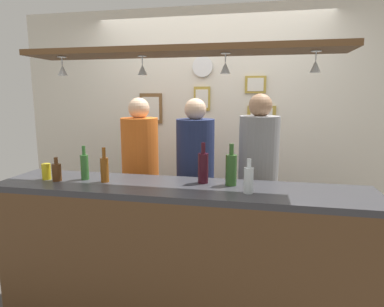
# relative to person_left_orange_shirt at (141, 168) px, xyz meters

# --- Properties ---
(ground_plane) EXTENTS (8.00, 8.00, 0.00)m
(ground_plane) POSITION_rel_person_left_orange_shirt_xyz_m (0.53, -0.29, -0.99)
(ground_plane) COLOR #4C4742
(back_wall) EXTENTS (4.40, 0.06, 2.60)m
(back_wall) POSITION_rel_person_left_orange_shirt_xyz_m (0.53, 0.81, 0.31)
(back_wall) COLOR silver
(back_wall) RESTS_ON ground_plane
(bar_counter) EXTENTS (2.70, 0.55, 1.03)m
(bar_counter) POSITION_rel_person_left_orange_shirt_xyz_m (0.53, -0.80, -0.30)
(bar_counter) COLOR #38383D
(bar_counter) RESTS_ON ground_plane
(overhead_glass_rack) EXTENTS (2.20, 0.36, 0.04)m
(overhead_glass_rack) POSITION_rel_person_left_orange_shirt_xyz_m (0.53, -0.59, 0.97)
(overhead_glass_rack) COLOR brown
(hanging_wineglass_far_left) EXTENTS (0.07, 0.07, 0.13)m
(hanging_wineglass_far_left) POSITION_rel_person_left_orange_shirt_xyz_m (-0.33, -0.64, 0.85)
(hanging_wineglass_far_left) COLOR silver
(hanging_wineglass_far_left) RESTS_ON overhead_glass_rack
(hanging_wineglass_left) EXTENTS (0.07, 0.07, 0.13)m
(hanging_wineglass_left) POSITION_rel_person_left_orange_shirt_xyz_m (0.25, -0.57, 0.85)
(hanging_wineglass_left) COLOR silver
(hanging_wineglass_left) RESTS_ON overhead_glass_rack
(hanging_wineglass_center_left) EXTENTS (0.07, 0.07, 0.13)m
(hanging_wineglass_center_left) POSITION_rel_person_left_orange_shirt_xyz_m (0.84, -0.61, 0.85)
(hanging_wineglass_center_left) COLOR silver
(hanging_wineglass_center_left) RESTS_ON overhead_glass_rack
(hanging_wineglass_center) EXTENTS (0.07, 0.07, 0.13)m
(hanging_wineglass_center) POSITION_rel_person_left_orange_shirt_xyz_m (1.41, -0.60, 0.85)
(hanging_wineglass_center) COLOR silver
(hanging_wineglass_center) RESTS_ON overhead_glass_rack
(person_left_orange_shirt) EXTENTS (0.34, 0.34, 1.64)m
(person_left_orange_shirt) POSITION_rel_person_left_orange_shirt_xyz_m (0.00, 0.00, 0.00)
(person_left_orange_shirt) COLOR #2D334C
(person_left_orange_shirt) RESTS_ON ground_plane
(person_middle_navy_shirt) EXTENTS (0.34, 0.34, 1.64)m
(person_middle_navy_shirt) POSITION_rel_person_left_orange_shirt_xyz_m (0.52, 0.00, -0.00)
(person_middle_navy_shirt) COLOR #2D334C
(person_middle_navy_shirt) RESTS_ON ground_plane
(person_right_grey_shirt) EXTENTS (0.34, 0.34, 1.68)m
(person_right_grey_shirt) POSITION_rel_person_left_orange_shirt_xyz_m (1.08, 0.00, 0.02)
(person_right_grey_shirt) COLOR #2D334C
(person_right_grey_shirt) RESTS_ON ground_plane
(bottle_beer_amber_tall) EXTENTS (0.06, 0.06, 0.26)m
(bottle_beer_amber_tall) POSITION_rel_person_left_orange_shirt_xyz_m (-0.03, -0.65, 0.14)
(bottle_beer_amber_tall) COLOR brown
(bottle_beer_amber_tall) RESTS_ON bar_counter
(bottle_wine_dark_red) EXTENTS (0.08, 0.08, 0.30)m
(bottle_wine_dark_red) POSITION_rel_person_left_orange_shirt_xyz_m (0.68, -0.53, 0.16)
(bottle_wine_dark_red) COLOR #380F19
(bottle_wine_dark_red) RESTS_ON bar_counter
(bottle_soda_clear) EXTENTS (0.06, 0.06, 0.23)m
(bottle_soda_clear) POSITION_rel_person_left_orange_shirt_xyz_m (1.02, -0.72, 0.13)
(bottle_soda_clear) COLOR silver
(bottle_soda_clear) RESTS_ON bar_counter
(bottle_beer_brown_stubby) EXTENTS (0.07, 0.07, 0.18)m
(bottle_beer_brown_stubby) POSITION_rel_person_left_orange_shirt_xyz_m (-0.40, -0.69, 0.11)
(bottle_beer_brown_stubby) COLOR #512D14
(bottle_beer_brown_stubby) RESTS_ON bar_counter
(bottle_champagne_green) EXTENTS (0.08, 0.08, 0.30)m
(bottle_champagne_green) POSITION_rel_person_left_orange_shirt_xyz_m (0.89, -0.55, 0.16)
(bottle_champagne_green) COLOR #2D5623
(bottle_champagne_green) RESTS_ON bar_counter
(bottle_beer_green_import) EXTENTS (0.06, 0.06, 0.26)m
(bottle_beer_green_import) POSITION_rel_person_left_orange_shirt_xyz_m (-0.22, -0.61, 0.14)
(bottle_beer_green_import) COLOR #336B2D
(bottle_beer_green_import) RESTS_ON bar_counter
(drink_can) EXTENTS (0.07, 0.07, 0.12)m
(drink_can) POSITION_rel_person_left_orange_shirt_xyz_m (-0.51, -0.67, 0.10)
(drink_can) COLOR yellow
(drink_can) RESTS_ON bar_counter
(picture_frame_crest) EXTENTS (0.18, 0.02, 0.26)m
(picture_frame_crest) POSITION_rel_person_left_orange_shirt_xyz_m (0.45, 0.76, 0.64)
(picture_frame_crest) COLOR #B29338
(picture_frame_crest) RESTS_ON back_wall
(picture_frame_lower_pair) EXTENTS (0.30, 0.02, 0.18)m
(picture_frame_lower_pair) POSITION_rel_person_left_orange_shirt_xyz_m (1.09, 0.76, 0.47)
(picture_frame_lower_pair) COLOR #B29338
(picture_frame_lower_pair) RESTS_ON back_wall
(picture_frame_caricature) EXTENTS (0.26, 0.02, 0.34)m
(picture_frame_caricature) POSITION_rel_person_left_orange_shirt_xyz_m (-0.14, 0.76, 0.53)
(picture_frame_caricature) COLOR brown
(picture_frame_caricature) RESTS_ON back_wall
(picture_frame_upper_small) EXTENTS (0.22, 0.02, 0.18)m
(picture_frame_upper_small) POSITION_rel_person_left_orange_shirt_xyz_m (1.02, 0.76, 0.79)
(picture_frame_upper_small) COLOR #B29338
(picture_frame_upper_small) RESTS_ON back_wall
(wall_clock) EXTENTS (0.22, 0.03, 0.22)m
(wall_clock) POSITION_rel_person_left_orange_shirt_xyz_m (0.45, 0.76, 0.98)
(wall_clock) COLOR white
(wall_clock) RESTS_ON back_wall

